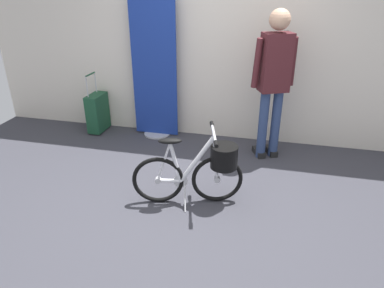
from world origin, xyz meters
name	(u,v)px	position (x,y,z in m)	size (l,w,h in m)	color
ground_plane	(184,211)	(0.00, 0.00, 0.00)	(6.40, 6.40, 0.00)	#38383F
back_wall	(219,39)	(0.00, 1.85, 1.31)	(6.40, 0.10, 2.62)	silver
floor_banner_stand	(155,76)	(-0.81, 1.66, 0.83)	(0.60, 0.36, 1.84)	#B7B7BC
folding_bike_foreground	(201,169)	(0.12, 0.21, 0.37)	(1.04, 0.52, 0.76)	black
visitor_near_wall	(274,77)	(0.71, 1.34, 1.00)	(0.49, 0.36, 1.73)	navy
rolling_suitcase	(98,112)	(-1.65, 1.58, 0.28)	(0.19, 0.37, 0.83)	#19472D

